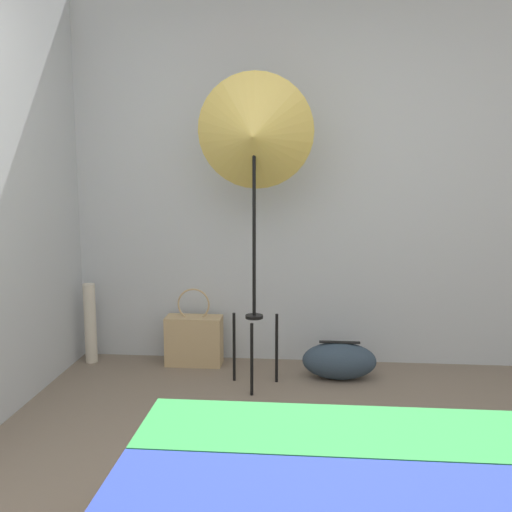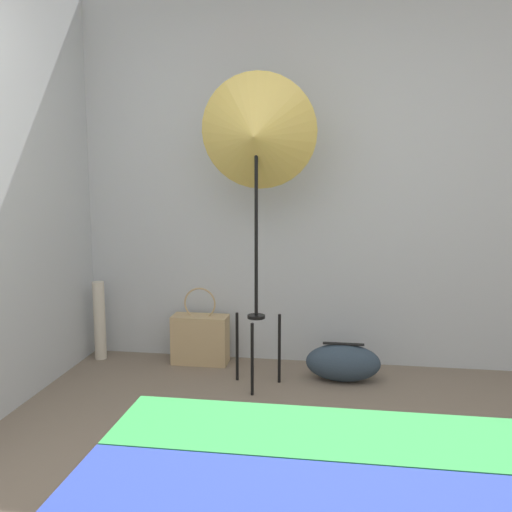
{
  "view_description": "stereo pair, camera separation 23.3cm",
  "coord_description": "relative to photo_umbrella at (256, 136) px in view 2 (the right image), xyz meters",
  "views": [
    {
      "loc": [
        0.12,
        -2.02,
        1.42
      ],
      "look_at": [
        -0.19,
        1.48,
        0.88
      ],
      "focal_mm": 42.0,
      "sensor_mm": 36.0,
      "label": 1
    },
    {
      "loc": [
        0.35,
        -1.99,
        1.42
      ],
      "look_at": [
        -0.19,
        1.48,
        0.88
      ],
      "focal_mm": 42.0,
      "sensor_mm": 36.0,
      "label": 2
    }
  ],
  "objects": [
    {
      "name": "wall_back",
      "position": [
        0.22,
        0.57,
        -0.29
      ],
      "size": [
        8.0,
        0.05,
        2.6
      ],
      "color": "#B7BCC1",
      "rests_on": "ground_plane"
    },
    {
      "name": "photo_umbrella",
      "position": [
        0.0,
        0.0,
        0.0
      ],
      "size": [
        0.73,
        0.36,
        1.98
      ],
      "color": "black",
      "rests_on": "ground_plane"
    },
    {
      "name": "duffel_bag",
      "position": [
        0.55,
        0.18,
        -1.47
      ],
      "size": [
        0.49,
        0.25,
        0.26
      ],
      "color": "#2D3D4C",
      "rests_on": "ground_plane"
    },
    {
      "name": "tote_bag",
      "position": [
        -0.47,
        0.38,
        -1.41
      ],
      "size": [
        0.4,
        0.18,
        0.56
      ],
      "color": "tan",
      "rests_on": "ground_plane"
    },
    {
      "name": "paper_roll",
      "position": [
        -1.22,
        0.36,
        -1.3
      ],
      "size": [
        0.09,
        0.09,
        0.58
      ],
      "color": "beige",
      "rests_on": "ground_plane"
    }
  ]
}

